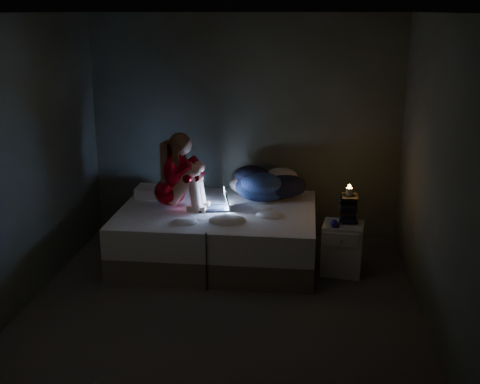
% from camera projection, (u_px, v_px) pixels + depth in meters
% --- Properties ---
extents(floor, '(3.60, 3.80, 0.02)m').
position_uv_depth(floor, '(222.00, 307.00, 5.56)').
color(floor, '#49413F').
rests_on(floor, ground).
extents(ceiling, '(3.60, 3.80, 0.02)m').
position_uv_depth(ceiling, '(220.00, 11.00, 4.80)').
color(ceiling, silver).
rests_on(ceiling, ground).
extents(wall_back, '(3.60, 0.02, 2.60)m').
position_uv_depth(wall_back, '(245.00, 128.00, 6.99)').
color(wall_back, '#34382C').
rests_on(wall_back, ground).
extents(wall_front, '(3.60, 0.02, 2.60)m').
position_uv_depth(wall_front, '(172.00, 256.00, 3.36)').
color(wall_front, '#34382C').
rests_on(wall_front, ground).
extents(wall_left, '(0.02, 3.80, 2.60)m').
position_uv_depth(wall_left, '(21.00, 164.00, 5.37)').
color(wall_left, '#34382C').
rests_on(wall_left, ground).
extents(wall_right, '(0.02, 3.80, 2.60)m').
position_uv_depth(wall_right, '(437.00, 176.00, 4.98)').
color(wall_right, '#34382C').
rests_on(wall_right, ground).
extents(bed, '(2.09, 1.57, 0.57)m').
position_uv_depth(bed, '(218.00, 234.00, 6.54)').
color(bed, beige).
rests_on(bed, ground).
extents(pillow, '(0.41, 0.29, 0.12)m').
position_uv_depth(pillow, '(155.00, 191.00, 6.86)').
color(pillow, silver).
rests_on(pillow, bed).
extents(woman, '(0.55, 0.39, 0.83)m').
position_uv_depth(woman, '(169.00, 170.00, 6.38)').
color(woman, '#A20519').
rests_on(woman, bed).
extents(laptop, '(0.38, 0.30, 0.24)m').
position_uv_depth(laptop, '(213.00, 199.00, 6.40)').
color(laptop, black).
rests_on(laptop, bed).
extents(clothes_pile, '(0.78, 0.70, 0.39)m').
position_uv_depth(clothes_pile, '(263.00, 182.00, 6.76)').
color(clothes_pile, '#171E3D').
rests_on(clothes_pile, bed).
extents(nightstand, '(0.45, 0.41, 0.53)m').
position_uv_depth(nightstand, '(342.00, 248.00, 6.19)').
color(nightstand, silver).
rests_on(nightstand, ground).
extents(book_stack, '(0.19, 0.25, 0.31)m').
position_uv_depth(book_stack, '(348.00, 207.00, 6.14)').
color(book_stack, black).
rests_on(book_stack, nightstand).
extents(candle, '(0.07, 0.07, 0.08)m').
position_uv_depth(candle, '(349.00, 189.00, 6.09)').
color(candle, beige).
rests_on(candle, book_stack).
extents(phone, '(0.08, 0.14, 0.01)m').
position_uv_depth(phone, '(337.00, 225.00, 6.05)').
color(phone, black).
rests_on(phone, nightstand).
extents(blue_orb, '(0.08, 0.08, 0.08)m').
position_uv_depth(blue_orb, '(336.00, 224.00, 5.99)').
color(blue_orb, '#2A198C').
rests_on(blue_orb, nightstand).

